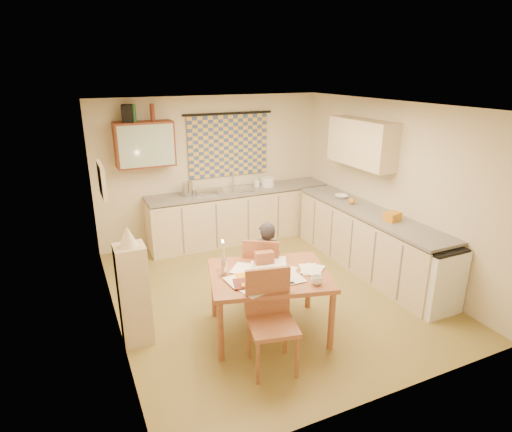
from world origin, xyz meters
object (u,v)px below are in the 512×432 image
stove (433,277)px  dining_table (269,302)px  counter_right (367,240)px  chair_far (262,284)px  person (267,265)px  shelf_stand (134,295)px  counter_back (242,215)px

stove → dining_table: size_ratio=0.56×
counter_right → chair_far: size_ratio=3.03×
dining_table → person: size_ratio=1.32×
dining_table → person: 0.60m
dining_table → chair_far: bearing=87.1°
person → shelf_stand: 1.65m
counter_right → chair_far: bearing=-169.7°
shelf_stand → dining_table: bearing=-17.4°
counter_right → shelf_stand: (-3.54, -0.46, 0.13)m
person → shelf_stand: (-1.65, -0.07, 0.00)m
chair_far → person: (0.04, -0.04, 0.28)m
dining_table → person: person is taller
chair_far → person: 0.28m
chair_far → shelf_stand: size_ratio=0.84×
counter_back → dining_table: 2.92m
counter_back → dining_table: (-0.83, -2.79, -0.07)m
counter_right → stove: (0.00, -1.30, -0.02)m
counter_back → stove: (1.28, -3.19, -0.02)m
counter_right → stove: counter_right is taller
counter_right → dining_table: bearing=-156.8°
stove → chair_far: 2.16m
stove → person: person is taller
chair_far → shelf_stand: shelf_stand is taller
counter_back → dining_table: counter_back is taller
shelf_stand → person: bearing=2.5°
counter_back → counter_right: (1.28, -1.89, -0.00)m
counter_back → counter_right: same height
dining_table → shelf_stand: bearing=177.6°
chair_far → person: person is taller
counter_back → person: bearing=-105.1°
stove → shelf_stand: bearing=166.6°
counter_back → person: person is taller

